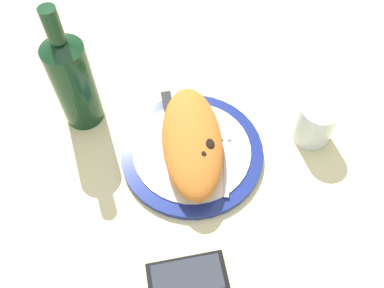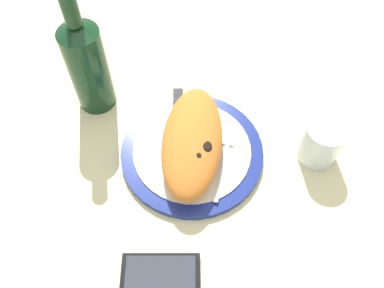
% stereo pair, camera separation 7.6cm
% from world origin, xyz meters
% --- Properties ---
extents(ground_plane, '(1.50, 1.50, 0.03)m').
position_xyz_m(ground_plane, '(0.00, 0.00, -0.01)').
color(ground_plane, beige).
extents(plate, '(0.27, 0.27, 0.02)m').
position_xyz_m(plate, '(0.00, 0.00, 0.01)').
color(plate, navy).
rests_on(plate, ground_plane).
extents(calzone, '(0.25, 0.11, 0.06)m').
position_xyz_m(calzone, '(-0.00, -0.00, 0.05)').
color(calzone, orange).
rests_on(calzone, plate).
extents(fork, '(0.16, 0.03, 0.00)m').
position_xyz_m(fork, '(-0.01, -0.06, 0.02)').
color(fork, silver).
rests_on(fork, plate).
extents(knife, '(0.22, 0.04, 0.01)m').
position_xyz_m(knife, '(0.07, 0.04, 0.02)').
color(knife, silver).
rests_on(knife, plate).
extents(smartphone, '(0.08, 0.14, 0.01)m').
position_xyz_m(smartphone, '(-0.24, 0.03, 0.01)').
color(smartphone, black).
rests_on(smartphone, ground_plane).
extents(water_glass, '(0.07, 0.07, 0.09)m').
position_xyz_m(water_glass, '(0.02, -0.24, 0.04)').
color(water_glass, silver).
rests_on(water_glass, ground_plane).
extents(wine_bottle, '(0.08, 0.08, 0.27)m').
position_xyz_m(wine_bottle, '(0.11, 0.21, 0.11)').
color(wine_bottle, '#14381E').
rests_on(wine_bottle, ground_plane).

